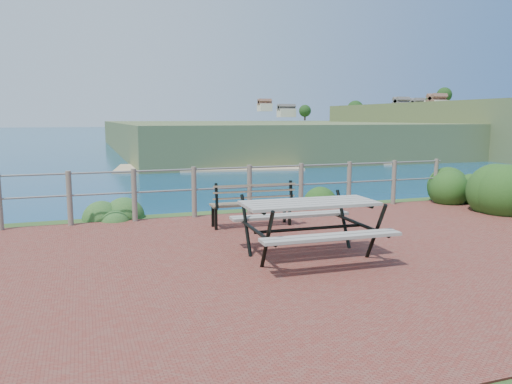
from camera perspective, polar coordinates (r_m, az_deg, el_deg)
ground at (r=7.25m, az=7.77°, el=-7.35°), size 10.00×7.00×0.12m
ocean at (r=206.23m, az=-18.51°, el=7.50°), size 1200.00×1200.00×0.00m
safety_railing at (r=10.16m, az=-0.74°, el=0.60°), size 9.40×0.10×1.00m
distant_bay at (r=273.28m, az=21.11°, el=7.19°), size 290.00×232.36×24.00m
picnic_table at (r=7.04m, az=6.07°, el=-3.56°), size 1.90×1.62×0.79m
park_bench at (r=8.99m, az=-0.53°, el=-0.57°), size 1.50×0.44×0.84m
shrub_right_edge at (r=12.59m, az=21.92°, el=-1.13°), size 0.98×0.98×1.40m
shrub_lip_west at (r=10.10m, az=-16.20°, el=-3.09°), size 0.86×0.86×0.63m
shrub_lip_east at (r=11.69m, az=7.41°, el=-1.28°), size 0.79×0.79×0.54m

